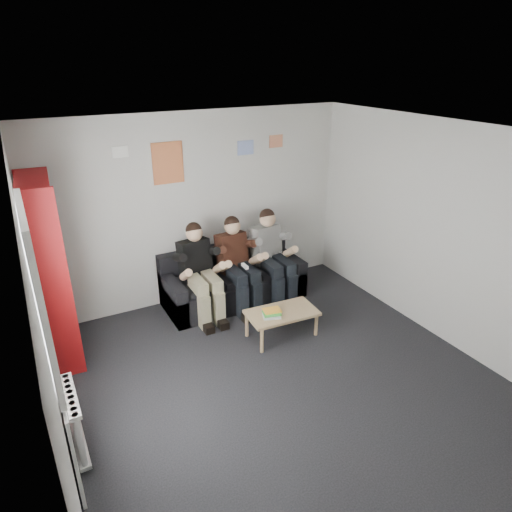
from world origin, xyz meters
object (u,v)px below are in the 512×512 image
at_px(sofa, 233,282).
at_px(coffee_table, 282,314).
at_px(person_left, 201,273).
at_px(person_right, 273,257).
at_px(person_middle, 238,265).
at_px(bookshelf, 51,272).

xyz_separation_m(sofa, coffee_table, (0.13, -1.17, 0.03)).
bearing_deg(person_left, person_right, -7.15).
bearing_deg(person_middle, coffee_table, -88.70).
height_order(person_left, person_middle, person_left).
bearing_deg(person_middle, person_right, -6.44).
distance_m(sofa, person_middle, 0.41).
distance_m(person_middle, person_right, 0.57).
relative_size(person_left, person_right, 0.99).
distance_m(bookshelf, person_middle, 2.43).
distance_m(sofa, coffee_table, 1.18).
distance_m(coffee_table, person_middle, 1.04).
relative_size(coffee_table, person_middle, 0.68).
xyz_separation_m(bookshelf, person_middle, (2.39, 0.05, -0.45)).
xyz_separation_m(coffee_table, person_right, (0.43, 0.98, 0.34)).
distance_m(sofa, person_right, 0.70).
relative_size(sofa, coffee_table, 2.27).
relative_size(sofa, person_right, 1.53).
relative_size(bookshelf, person_right, 1.65).
xyz_separation_m(person_left, person_right, (1.13, -0.00, 0.01)).
bearing_deg(coffee_table, person_left, 125.45).
bearing_deg(coffee_table, bookshelf, 159.72).
distance_m(sofa, bookshelf, 2.53).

